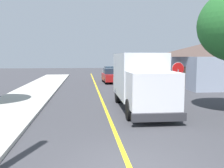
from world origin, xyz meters
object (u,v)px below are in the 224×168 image
Objects in this scene: parked_car_mid at (111,76)px; parked_car_near at (127,82)px; stop_sign at (178,75)px; parked_car_far at (111,73)px; box_truck at (140,78)px.

parked_car_near is at bearing -85.00° from parked_car_mid.
stop_sign is (2.18, -6.34, 1.06)m from parked_car_near.
stop_sign reaches higher than parked_car_far.
stop_sign reaches higher than parked_car_mid.
parked_car_far is at bearing 88.75° from box_truck.
parked_car_mid and parked_car_far have the same top height.
box_truck is at bearing -91.25° from parked_car_far.
parked_car_near is (0.49, 7.37, -0.97)m from box_truck.
parked_car_mid is at bearing -95.63° from parked_car_far.
parked_car_far is 19.10m from stop_sign.
box_truck reaches higher than parked_car_far.
box_truck reaches higher than parked_car_mid.
parked_car_near and parked_car_mid have the same top height.
box_truck reaches higher than stop_sign.
parked_car_far is at bearing 84.37° from parked_car_mid.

